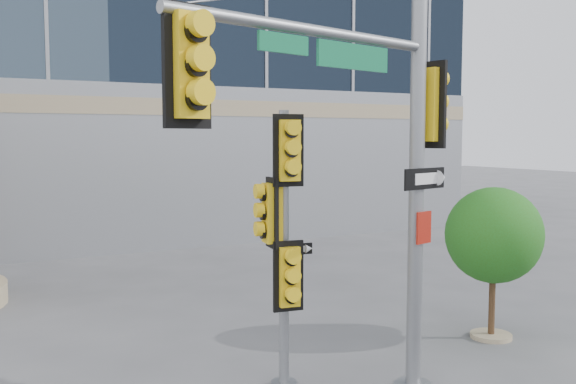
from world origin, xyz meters
name	(u,v)px	position (x,y,z in m)	size (l,w,h in m)	color
main_signal_pole	(368,139)	(0.38, -0.89, 4.10)	(5.04, 1.74, 6.62)	slate
secondary_signal_pole	(283,228)	(-0.32, 0.44, 2.68)	(0.79, 0.65, 4.55)	slate
street_tree	(494,239)	(4.76, 0.87, 2.05)	(2.00, 1.96, 3.12)	tan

